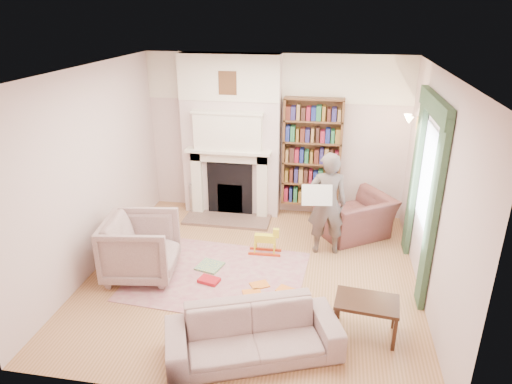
% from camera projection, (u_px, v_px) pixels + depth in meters
% --- Properties ---
extents(floor, '(4.50, 4.50, 0.00)m').
position_uv_depth(floor, '(253.00, 274.00, 6.43)').
color(floor, '#95653B').
rests_on(floor, ground).
extents(ceiling, '(4.50, 4.50, 0.00)m').
position_uv_depth(ceiling, '(252.00, 70.00, 5.37)').
color(ceiling, white).
rests_on(ceiling, wall_back).
extents(wall_back, '(4.50, 0.00, 4.50)m').
position_uv_depth(wall_back, '(276.00, 136.00, 7.95)').
color(wall_back, beige).
rests_on(wall_back, floor).
extents(wall_front, '(4.50, 0.00, 4.50)m').
position_uv_depth(wall_front, '(206.00, 275.00, 3.85)').
color(wall_front, beige).
rests_on(wall_front, floor).
extents(wall_left, '(0.00, 4.50, 4.50)m').
position_uv_depth(wall_left, '(92.00, 171.00, 6.26)').
color(wall_left, beige).
rests_on(wall_left, floor).
extents(wall_right, '(0.00, 4.50, 4.50)m').
position_uv_depth(wall_right, '(434.00, 193.00, 5.55)').
color(wall_right, beige).
rests_on(wall_right, floor).
extents(fireplace, '(1.70, 0.58, 2.80)m').
position_uv_depth(fireplace, '(231.00, 138.00, 7.89)').
color(fireplace, beige).
rests_on(fireplace, floor).
extents(bookcase, '(1.00, 0.24, 1.85)m').
position_uv_depth(bookcase, '(312.00, 153.00, 7.82)').
color(bookcase, brown).
rests_on(bookcase, floor).
extents(window, '(0.02, 0.90, 1.30)m').
position_uv_depth(window, '(428.00, 177.00, 5.89)').
color(window, silver).
rests_on(window, wall_right).
extents(curtain_left, '(0.07, 0.32, 2.40)m').
position_uv_depth(curtain_left, '(432.00, 218.00, 5.36)').
color(curtain_left, '#304C33').
rests_on(curtain_left, floor).
extents(curtain_right, '(0.07, 0.32, 2.40)m').
position_uv_depth(curtain_right, '(415.00, 177.00, 6.63)').
color(curtain_right, '#304C33').
rests_on(curtain_right, floor).
extents(pelmet, '(0.09, 1.70, 0.24)m').
position_uv_depth(pelmet, '(435.00, 106.00, 5.55)').
color(pelmet, '#304C33').
rests_on(pelmet, wall_right).
extents(wall_sconce, '(0.20, 0.24, 0.24)m').
position_uv_depth(wall_sconce, '(405.00, 123.00, 6.76)').
color(wall_sconce, gold).
rests_on(wall_sconce, wall_right).
extents(rug, '(2.48, 1.97, 0.01)m').
position_uv_depth(rug, '(218.00, 275.00, 6.38)').
color(rug, tan).
rests_on(rug, floor).
extents(armchair_reading, '(1.40, 1.37, 0.69)m').
position_uv_depth(armchair_reading, '(355.00, 216.00, 7.38)').
color(armchair_reading, '#432423').
rests_on(armchair_reading, floor).
extents(armchair_left, '(1.07, 1.05, 0.87)m').
position_uv_depth(armchair_left, '(141.00, 247.00, 6.27)').
color(armchair_left, '#B9A799').
rests_on(armchair_left, floor).
extents(sofa, '(1.98, 1.33, 0.54)m').
position_uv_depth(sofa, '(253.00, 334.00, 4.85)').
color(sofa, '#B6A596').
rests_on(sofa, floor).
extents(man_reading, '(0.63, 0.46, 1.59)m').
position_uv_depth(man_reading, '(327.00, 204.00, 6.73)').
color(man_reading, '#524741').
rests_on(man_reading, floor).
extents(newspaper, '(0.45, 0.18, 0.29)m').
position_uv_depth(newspaper, '(317.00, 195.00, 6.50)').
color(newspaper, beige).
rests_on(newspaper, man_reading).
extents(coffee_table, '(0.74, 0.52, 0.45)m').
position_uv_depth(coffee_table, '(365.00, 317.00, 5.18)').
color(coffee_table, '#381F13').
rests_on(coffee_table, floor).
extents(paraffin_heater, '(0.27, 0.27, 0.55)m').
position_uv_depth(paraffin_heater, '(196.00, 198.00, 8.28)').
color(paraffin_heater, '#B5B9BE').
rests_on(paraffin_heater, floor).
extents(rocking_horse, '(0.50, 0.21, 0.43)m').
position_uv_depth(rocking_horse, '(265.00, 241.00, 6.88)').
color(rocking_horse, yellow).
rests_on(rocking_horse, rug).
extents(board_game, '(0.41, 0.41, 0.03)m').
position_uv_depth(board_game, '(210.00, 266.00, 6.57)').
color(board_game, '#CBCF49').
rests_on(board_game, rug).
extents(game_box_lid, '(0.31, 0.25, 0.05)m').
position_uv_depth(game_box_lid, '(209.00, 280.00, 6.22)').
color(game_box_lid, '#A5121C').
rests_on(game_box_lid, rug).
extents(comic_annuals, '(0.72, 0.64, 0.02)m').
position_uv_depth(comic_annuals, '(262.00, 292.00, 5.99)').
color(comic_annuals, red).
rests_on(comic_annuals, rug).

